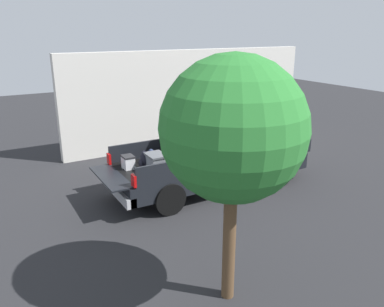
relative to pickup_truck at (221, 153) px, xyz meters
name	(u,v)px	position (x,y,z in m)	size (l,w,h in m)	color
ground_plane	(210,187)	(-0.34, 0.00, -0.95)	(40.00, 40.00, 0.00)	#262628
pickup_truck	(221,153)	(0.00, 0.00, 0.00)	(6.05, 2.06, 2.23)	black
building_facade	(192,97)	(1.54, 4.31, 0.83)	(10.13, 0.36, 3.56)	silver
tree_background	(233,130)	(-2.60, -4.08, 1.94)	(2.20, 2.20, 4.00)	brown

